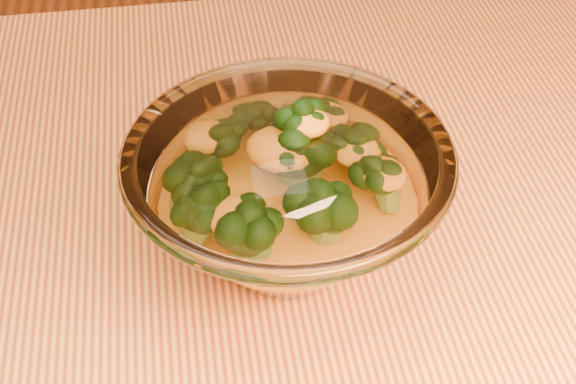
{
  "coord_description": "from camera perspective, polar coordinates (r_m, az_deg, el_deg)",
  "views": [
    {
      "loc": [
        -0.08,
        -0.24,
        1.11
      ],
      "look_at": [
        -0.03,
        0.09,
        0.8
      ],
      "focal_mm": 50.0,
      "sensor_mm": 36.0,
      "label": 1
    }
  ],
  "objects": [
    {
      "name": "cheese_sauce",
      "position": [
        0.47,
        0.0,
        -1.91
      ],
      "size": [
        0.11,
        0.11,
        0.03
      ],
      "primitive_type": "ellipsoid",
      "color": "orange",
      "rests_on": "glass_bowl"
    },
    {
      "name": "glass_bowl",
      "position": [
        0.46,
        0.0,
        -0.37
      ],
      "size": [
        0.19,
        0.19,
        0.08
      ],
      "color": "white",
      "rests_on": "table"
    },
    {
      "name": "broccoli_heap",
      "position": [
        0.46,
        -0.42,
        1.12
      ],
      "size": [
        0.13,
        0.12,
        0.06
      ],
      "color": "black",
      "rests_on": "cheese_sauce"
    }
  ]
}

